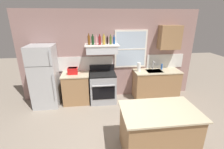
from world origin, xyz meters
TOP-DOWN VIEW (x-y plane):
  - ground_plane at (0.00, 0.00)m, footprint 16.00×16.00m
  - back_wall at (0.03, 2.23)m, footprint 5.40×0.11m
  - refrigerator at (-1.90, 1.84)m, footprint 0.70×0.72m
  - counter_left_of_stove at (-1.05, 1.90)m, footprint 0.79×0.63m
  - toaster at (-1.11, 1.91)m, footprint 0.30×0.20m
  - stove_range at (-0.25, 1.86)m, footprint 0.76×0.69m
  - range_hood_shelf at (-0.25, 1.96)m, footprint 0.96×0.52m
  - bottle_amber_wine at (-0.61, 1.93)m, footprint 0.07×0.07m
  - bottle_dark_green_wine at (-0.50, 1.94)m, footprint 0.07×0.07m
  - bottle_rose_pink at (-0.41, 1.92)m, footprint 0.07×0.07m
  - bottle_red_label_wine at (-0.31, 1.91)m, footprint 0.07×0.07m
  - bottle_champagne_gold_foil at (-0.19, 1.94)m, footprint 0.08×0.08m
  - bottle_balsamic_dark at (-0.09, 2.01)m, footprint 0.06×0.06m
  - bottle_olive_oil_square at (-0.00, 1.95)m, footprint 0.06×0.06m
  - bottle_blue_liqueur at (0.10, 1.98)m, footprint 0.07×0.07m
  - counter_right_with_sink at (1.45, 1.90)m, footprint 1.43×0.63m
  - sink_faucet at (1.35, 2.00)m, footprint 0.03×0.17m
  - paper_towel_roll at (0.86, 1.90)m, footprint 0.11×0.11m
  - dish_soap_bottle at (1.63, 2.00)m, footprint 0.06×0.06m
  - kitchen_island at (0.65, -0.25)m, footprint 1.40×0.90m
  - upper_cabinet_right at (1.80, 2.04)m, footprint 0.64×0.32m

SIDE VIEW (x-z plane):
  - ground_plane at x=0.00m, z-range 0.00..0.00m
  - counter_left_of_stove at x=-1.05m, z-range 0.00..0.91m
  - counter_right_with_sink at x=1.45m, z-range 0.00..0.91m
  - kitchen_island at x=0.65m, z-range 0.00..0.91m
  - stove_range at x=-0.25m, z-range -0.08..1.01m
  - refrigerator at x=-1.90m, z-range 0.00..1.78m
  - dish_soap_bottle at x=1.63m, z-range 0.91..1.09m
  - toaster at x=-1.11m, z-range 0.91..1.10m
  - paper_towel_roll at x=0.86m, z-range 0.91..1.18m
  - sink_faucet at x=1.35m, z-range 0.94..1.22m
  - back_wall at x=0.03m, z-range 0.00..2.70m
  - range_hood_shelf at x=-0.25m, z-range 1.50..1.75m
  - bottle_balsamic_dark at x=-0.09m, z-range 1.73..1.96m
  - bottle_blue_liqueur at x=0.10m, z-range 1.72..1.98m
  - bottle_olive_oil_square at x=0.00m, z-range 1.72..2.00m
  - bottle_rose_pink at x=-0.41m, z-range 1.72..2.01m
  - bottle_dark_green_wine at x=-0.50m, z-range 1.72..2.01m
  - bottle_red_label_wine at x=-0.31m, z-range 1.72..2.01m
  - bottle_champagne_gold_foil at x=-0.19m, z-range 1.72..2.02m
  - bottle_amber_wine at x=-0.61m, z-range 1.72..2.03m
  - upper_cabinet_right at x=1.80m, z-range 1.55..2.25m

